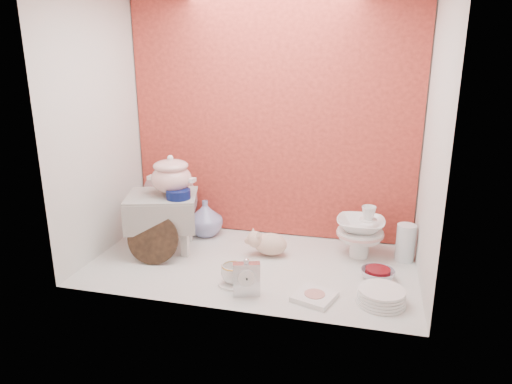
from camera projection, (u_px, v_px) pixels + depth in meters
ground at (252, 264)px, 2.63m from camera, size 1.80×1.80×0.00m
niche_shell at (260, 94)px, 2.53m from camera, size 1.86×1.03×1.53m
step_stool at (163, 222)px, 2.78m from camera, size 0.49×0.45×0.34m
soup_tureen at (171, 175)px, 2.71m from camera, size 0.28×0.28×0.24m
cobalt_bowl at (178, 194)px, 2.66m from camera, size 0.17×0.17×0.05m
floral_platter at (170, 198)px, 3.15m from camera, size 0.40×0.06×0.40m
blue_white_vase at (205, 218)px, 3.01m from camera, size 0.28×0.28×0.23m
lacquer_tray at (153, 239)px, 2.61m from camera, size 0.30×0.14×0.28m
mantel_clock at (247, 277)px, 2.26m from camera, size 0.14×0.08×0.19m
plush_pig at (271, 244)px, 2.72m from camera, size 0.26×0.19×0.15m
teacup_saucer at (233, 283)px, 2.40m from camera, size 0.19×0.19×0.01m
gold_rim_teacup at (233, 273)px, 2.38m from camera, size 0.16×0.16×0.10m
lattice_dish at (315, 297)px, 2.25m from camera, size 0.23×0.23×0.03m
dinner_plate_stack at (381, 296)px, 2.21m from camera, size 0.30×0.30×0.07m
crystal_bowl at (378, 275)px, 2.44m from camera, size 0.23×0.23×0.06m
clear_glass_vase at (405, 243)px, 2.65m from camera, size 0.11×0.11×0.21m
porcelain_tower at (360, 231)px, 2.68m from camera, size 0.36×0.36×0.31m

